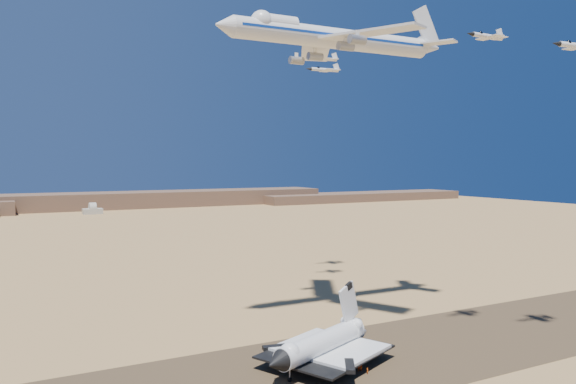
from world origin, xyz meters
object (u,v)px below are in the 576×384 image
crew_a (367,371)px  chase_jet_a (487,36)px  chase_jet_d (323,59)px  shuttle (321,346)px  carrier_747 (329,38)px  chase_jet_e (324,70)px  crew_b (361,368)px  crew_c (359,368)px  chase_jet_b (576,45)px

crew_a → chase_jet_a: chase_jet_a is taller
crew_a → chase_jet_d: chase_jet_d is taller
shuttle → carrier_747: 95.71m
shuttle → chase_jet_e: bearing=34.3°
crew_a → chase_jet_a: size_ratio=0.11×
crew_b → chase_jet_d: (39.92, 83.68, 94.00)m
shuttle → chase_jet_e: chase_jet_e is taller
chase_jet_d → crew_c: bearing=-105.7°
carrier_747 → chase_jet_a: size_ratio=5.89×
crew_a → crew_c: 2.72m
crew_c → chase_jet_b: 103.98m
crew_a → chase_jet_b: size_ratio=0.10×
shuttle → crew_c: shuttle is taller
carrier_747 → chase_jet_d: size_ratio=5.79×
chase_jet_e → chase_jet_a: bearing=-87.8°
carrier_747 → crew_c: carrier_747 is taller
crew_c → chase_jet_d: bearing=-86.5°
chase_jet_b → chase_jet_d: size_ratio=1.11×
chase_jet_b → crew_b: bearing=171.4°
carrier_747 → chase_jet_b: 71.29m
shuttle → crew_c: size_ratio=24.71×
carrier_747 → crew_a: size_ratio=52.65×
shuttle → chase_jet_d: 126.61m
chase_jet_a → chase_jet_b: (17.47, -15.08, -3.64)m
carrier_747 → chase_jet_a: carrier_747 is taller
chase_jet_d → chase_jet_e: (13.26, 20.24, -0.41)m
crew_b → chase_jet_a: (42.08, 0.03, 87.04)m
crew_a → chase_jet_d: size_ratio=0.11×
shuttle → chase_jet_d: size_ratio=2.81×
carrier_747 → chase_jet_e: (37.94, 63.74, 1.98)m
carrier_747 → crew_c: 101.28m
carrier_747 → crew_a: 102.25m
crew_a → chase_jet_d: 133.70m
chase_jet_e → chase_jet_b: bearing=-78.6°
crew_a → crew_b: crew_a is taller
chase_jet_d → chase_jet_e: 24.20m
carrier_747 → chase_jet_e: size_ratio=5.05×
crew_a → chase_jet_b: 103.21m
chase_jet_b → crew_c: bearing=171.6°
shuttle → crew_b: 11.42m
shuttle → chase_jet_d: (47.18, 76.10, 89.51)m
carrier_747 → chase_jet_d: 50.07m
crew_b → chase_jet_b: bearing=-117.0°
crew_a → chase_jet_e: size_ratio=0.10×
crew_c → crew_b: bearing=-149.7°
crew_c → crew_a: bearing=135.8°
crew_b → chase_jet_e: bearing=-39.9°
carrier_747 → crew_a: carrier_747 is taller
shuttle → crew_a: size_ratio=25.57×
crew_b → chase_jet_b: 103.57m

